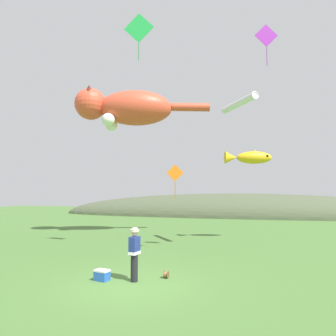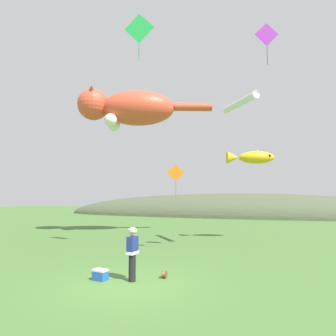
{
  "view_description": "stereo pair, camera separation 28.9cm",
  "coord_description": "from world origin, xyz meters",
  "px_view_note": "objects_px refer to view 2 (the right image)",
  "views": [
    {
      "loc": [
        4.05,
        -9.12,
        2.86
      ],
      "look_at": [
        0.0,
        4.0,
        4.13
      ],
      "focal_mm": 32.0,
      "sensor_mm": 36.0,
      "label": 1
    },
    {
      "loc": [
        4.32,
        -9.03,
        2.86
      ],
      "look_at": [
        0.0,
        4.0,
        4.13
      ],
      "focal_mm": 32.0,
      "sensor_mm": 36.0,
      "label": 2
    }
  ],
  "objects_px": {
    "kite_fish_windsock": "(251,157)",
    "kite_tube_streamer": "(240,103)",
    "picnic_cooler": "(100,275)",
    "kite_giant_cat": "(128,108)",
    "kite_diamond_orange": "(176,173)",
    "kite_spool": "(164,274)",
    "festival_attendant": "(132,252)",
    "kite_diamond_green": "(139,29)",
    "kite_diamond_violet": "(267,35)"
  },
  "relations": [
    {
      "from": "kite_fish_windsock",
      "to": "kite_diamond_violet",
      "type": "height_order",
      "value": "kite_diamond_violet"
    },
    {
      "from": "picnic_cooler",
      "to": "kite_tube_streamer",
      "type": "bearing_deg",
      "value": 59.9
    },
    {
      "from": "festival_attendant",
      "to": "kite_diamond_violet",
      "type": "bearing_deg",
      "value": 43.33
    },
    {
      "from": "picnic_cooler",
      "to": "kite_diamond_violet",
      "type": "relative_size",
      "value": 0.27
    },
    {
      "from": "picnic_cooler",
      "to": "kite_diamond_orange",
      "type": "xyz_separation_m",
      "value": [
        1.01,
        5.55,
        3.82
      ]
    },
    {
      "from": "kite_diamond_violet",
      "to": "kite_diamond_green",
      "type": "bearing_deg",
      "value": -173.89
    },
    {
      "from": "kite_diamond_orange",
      "to": "kite_diamond_violet",
      "type": "bearing_deg",
      "value": -12.56
    },
    {
      "from": "kite_diamond_orange",
      "to": "picnic_cooler",
      "type": "bearing_deg",
      "value": -100.31
    },
    {
      "from": "festival_attendant",
      "to": "kite_spool",
      "type": "height_order",
      "value": "festival_attendant"
    },
    {
      "from": "kite_giant_cat",
      "to": "kite_fish_windsock",
      "type": "relative_size",
      "value": 3.07
    },
    {
      "from": "kite_tube_streamer",
      "to": "kite_diamond_green",
      "type": "xyz_separation_m",
      "value": [
        -4.57,
        -3.37,
        3.25
      ]
    },
    {
      "from": "kite_spool",
      "to": "kite_diamond_orange",
      "type": "xyz_separation_m",
      "value": [
        -0.98,
        4.62,
        3.88
      ]
    },
    {
      "from": "kite_diamond_orange",
      "to": "kite_tube_streamer",
      "type": "bearing_deg",
      "value": 27.96
    },
    {
      "from": "kite_fish_windsock",
      "to": "kite_tube_streamer",
      "type": "distance_m",
      "value": 4.24
    },
    {
      "from": "kite_tube_streamer",
      "to": "kite_diamond_violet",
      "type": "relative_size",
      "value": 1.33
    },
    {
      "from": "kite_diamond_green",
      "to": "kite_diamond_orange",
      "type": "height_order",
      "value": "kite_diamond_green"
    },
    {
      "from": "festival_attendant",
      "to": "picnic_cooler",
      "type": "xyz_separation_m",
      "value": [
        -1.09,
        -0.21,
        -0.77
      ]
    },
    {
      "from": "festival_attendant",
      "to": "picnic_cooler",
      "type": "height_order",
      "value": "festival_attendant"
    },
    {
      "from": "picnic_cooler",
      "to": "kite_diamond_green",
      "type": "relative_size",
      "value": 0.22
    },
    {
      "from": "festival_attendant",
      "to": "kite_diamond_orange",
      "type": "bearing_deg",
      "value": 90.88
    },
    {
      "from": "kite_diamond_green",
      "to": "kite_fish_windsock",
      "type": "bearing_deg",
      "value": 53.59
    },
    {
      "from": "kite_tube_streamer",
      "to": "kite_diamond_orange",
      "type": "relative_size",
      "value": 1.47
    },
    {
      "from": "kite_fish_windsock",
      "to": "kite_diamond_orange",
      "type": "relative_size",
      "value": 1.75
    },
    {
      "from": "kite_fish_windsock",
      "to": "kite_tube_streamer",
      "type": "bearing_deg",
      "value": -96.18
    },
    {
      "from": "kite_fish_windsock",
      "to": "kite_diamond_orange",
      "type": "distance_m",
      "value": 6.27
    },
    {
      "from": "kite_diamond_green",
      "to": "picnic_cooler",
      "type": "bearing_deg",
      "value": -84.43
    },
    {
      "from": "kite_spool",
      "to": "picnic_cooler",
      "type": "xyz_separation_m",
      "value": [
        -1.99,
        -0.93,
        0.06
      ]
    },
    {
      "from": "festival_attendant",
      "to": "kite_fish_windsock",
      "type": "xyz_separation_m",
      "value": [
        3.46,
        10.34,
        4.36
      ]
    },
    {
      "from": "picnic_cooler",
      "to": "kite_giant_cat",
      "type": "height_order",
      "value": "kite_giant_cat"
    },
    {
      "from": "kite_fish_windsock",
      "to": "kite_diamond_green",
      "type": "height_order",
      "value": "kite_diamond_green"
    },
    {
      "from": "kite_spool",
      "to": "kite_fish_windsock",
      "type": "height_order",
      "value": "kite_fish_windsock"
    },
    {
      "from": "festival_attendant",
      "to": "kite_giant_cat",
      "type": "relative_size",
      "value": 0.18
    },
    {
      "from": "kite_spool",
      "to": "kite_diamond_orange",
      "type": "bearing_deg",
      "value": 101.98
    },
    {
      "from": "kite_spool",
      "to": "kite_diamond_orange",
      "type": "height_order",
      "value": "kite_diamond_orange"
    },
    {
      "from": "picnic_cooler",
      "to": "kite_diamond_violet",
      "type": "xyz_separation_m",
      "value": [
        5.65,
        4.51,
        9.95
      ]
    },
    {
      "from": "picnic_cooler",
      "to": "kite_fish_windsock",
      "type": "relative_size",
      "value": 0.17
    },
    {
      "from": "kite_spool",
      "to": "kite_fish_windsock",
      "type": "bearing_deg",
      "value": 75.08
    },
    {
      "from": "kite_spool",
      "to": "kite_fish_windsock",
      "type": "relative_size",
      "value": 0.08
    },
    {
      "from": "picnic_cooler",
      "to": "kite_giant_cat",
      "type": "relative_size",
      "value": 0.06
    },
    {
      "from": "festival_attendant",
      "to": "kite_diamond_green",
      "type": "height_order",
      "value": "kite_diamond_green"
    },
    {
      "from": "kite_spool",
      "to": "kite_diamond_green",
      "type": "relative_size",
      "value": 0.1
    },
    {
      "from": "kite_tube_streamer",
      "to": "kite_diamond_green",
      "type": "distance_m",
      "value": 6.55
    },
    {
      "from": "kite_giant_cat",
      "to": "kite_tube_streamer",
      "type": "relative_size",
      "value": 3.66
    },
    {
      "from": "kite_tube_streamer",
      "to": "kite_giant_cat",
      "type": "bearing_deg",
      "value": 158.31
    },
    {
      "from": "kite_diamond_green",
      "to": "kite_diamond_violet",
      "type": "distance_m",
      "value": 6.15
    },
    {
      "from": "festival_attendant",
      "to": "kite_tube_streamer",
      "type": "bearing_deg",
      "value": 66.16
    },
    {
      "from": "kite_diamond_green",
      "to": "kite_diamond_violet",
      "type": "xyz_separation_m",
      "value": [
        6.03,
        0.65,
        -1.05
      ]
    },
    {
      "from": "festival_attendant",
      "to": "kite_fish_windsock",
      "type": "distance_m",
      "value": 11.74
    },
    {
      "from": "kite_spool",
      "to": "kite_tube_streamer",
      "type": "xyz_separation_m",
      "value": [
        2.21,
        6.31,
        7.8
      ]
    },
    {
      "from": "kite_giant_cat",
      "to": "kite_fish_windsock",
      "type": "height_order",
      "value": "kite_giant_cat"
    }
  ]
}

